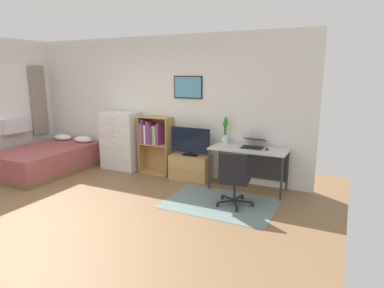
# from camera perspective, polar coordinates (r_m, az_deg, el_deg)

# --- Properties ---
(ground_plane) EXTENTS (7.20, 7.20, 0.00)m
(ground_plane) POSITION_cam_1_polar(r_m,az_deg,el_deg) (5.17, -20.08, -11.25)
(ground_plane) COLOR brown
(wall_back_with_posters) EXTENTS (6.12, 0.09, 2.70)m
(wall_back_with_posters) POSITION_cam_1_polar(r_m,az_deg,el_deg) (6.69, -5.81, 6.67)
(wall_back_with_posters) COLOR silver
(wall_back_with_posters) RESTS_ON ground_plane
(area_rug) EXTENTS (1.70, 1.20, 0.01)m
(area_rug) POSITION_cam_1_polar(r_m,az_deg,el_deg) (5.23, 4.92, -10.17)
(area_rug) COLOR slate
(area_rug) RESTS_ON ground_plane
(bed) EXTENTS (1.39, 2.05, 0.63)m
(bed) POSITION_cam_1_polar(r_m,az_deg,el_deg) (7.42, -23.90, -2.39)
(bed) COLOR brown
(bed) RESTS_ON ground_plane
(dresser) EXTENTS (0.80, 0.46, 1.21)m
(dresser) POSITION_cam_1_polar(r_m,az_deg,el_deg) (7.02, -12.32, 0.55)
(dresser) COLOR silver
(dresser) RESTS_ON ground_plane
(bookshelf) EXTENTS (0.67, 0.30, 1.15)m
(bookshelf) POSITION_cam_1_polar(r_m,az_deg,el_deg) (6.61, -6.70, 0.86)
(bookshelf) COLOR tan
(bookshelf) RESTS_ON ground_plane
(tv_stand) EXTENTS (0.76, 0.41, 0.47)m
(tv_stand) POSITION_cam_1_polar(r_m,az_deg,el_deg) (6.27, -0.23, -4.04)
(tv_stand) COLOR tan
(tv_stand) RESTS_ON ground_plane
(television) EXTENTS (0.79, 0.16, 0.53)m
(television) POSITION_cam_1_polar(r_m,az_deg,el_deg) (6.13, -0.33, 0.39)
(television) COLOR black
(television) RESTS_ON tv_stand
(desk) EXTENTS (1.30, 0.57, 0.74)m
(desk) POSITION_cam_1_polar(r_m,az_deg,el_deg) (5.77, 9.99, -1.90)
(desk) COLOR silver
(desk) RESTS_ON ground_plane
(office_chair) EXTENTS (0.58, 0.58, 0.86)m
(office_chair) POSITION_cam_1_polar(r_m,az_deg,el_deg) (4.97, 7.28, -5.87)
(office_chair) COLOR #232326
(office_chair) RESTS_ON ground_plane
(laptop) EXTENTS (0.36, 0.39, 0.16)m
(laptop) POSITION_cam_1_polar(r_m,az_deg,el_deg) (5.75, 10.60, 0.07)
(laptop) COLOR black
(laptop) RESTS_ON desk
(computer_mouse) EXTENTS (0.06, 0.10, 0.03)m
(computer_mouse) POSITION_cam_1_polar(r_m,az_deg,el_deg) (5.59, 12.90, -0.87)
(computer_mouse) COLOR #262628
(computer_mouse) RESTS_ON desk
(bamboo_vase) EXTENTS (0.10, 0.10, 0.48)m
(bamboo_vase) POSITION_cam_1_polar(r_m,az_deg,el_deg) (5.96, 5.84, 2.49)
(bamboo_vase) COLOR silver
(bamboo_vase) RESTS_ON desk
(wine_glass) EXTENTS (0.07, 0.07, 0.18)m
(wine_glass) POSITION_cam_1_polar(r_m,az_deg,el_deg) (5.73, 5.51, 0.92)
(wine_glass) COLOR silver
(wine_glass) RESTS_ON desk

